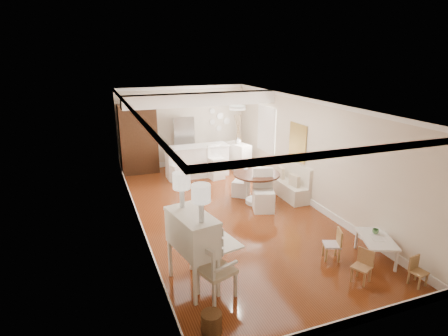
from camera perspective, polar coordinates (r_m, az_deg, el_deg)
room at (r=9.29m, az=0.27°, el=5.17°), size 9.00×9.04×2.82m
secretary_bureau at (r=6.57m, az=-4.81°, el=-12.47°), size 1.27×1.29×1.38m
gustavian_armchair at (r=6.41m, az=-1.17°, el=-15.16°), size 0.73×0.73×1.01m
wicker_basket at (r=5.93m, az=-1.92°, el=-22.44°), size 0.35×0.35×0.31m
kids_table at (r=8.10m, az=22.07°, el=-11.32°), size 0.88×1.09×0.47m
kids_chair_a at (r=7.27m, az=20.26°, el=-13.93°), size 0.39×0.39×0.61m
kids_chair_b at (r=7.79m, az=16.11°, el=-11.08°), size 0.41×0.41×0.65m
kids_chair_c at (r=7.59m, az=27.54°, el=-13.83°), size 0.30×0.30×0.54m
banquette at (r=10.67m, az=9.76°, el=-1.77°), size 0.52×1.60×0.98m
dining_table at (r=10.10m, az=4.94°, el=-3.10°), size 1.65×1.65×0.85m
slip_chair_near at (r=9.61m, az=6.07°, el=-3.48°), size 0.65×0.67×1.08m
slip_chair_far at (r=10.57m, az=2.60°, el=-2.04°), size 0.59×0.59×0.87m
breakfast_counter at (r=12.23m, az=-4.10°, el=1.06°), size 2.05×0.65×1.03m
bar_stool_left at (r=11.76m, az=-7.24°, el=-0.03°), size 0.46×0.46×0.90m
bar_stool_right at (r=11.97m, az=-1.21°, el=0.89°), size 0.50×0.50×1.09m
pantry_cabinet at (r=12.76m, az=-12.92°, el=4.30°), size 1.20×0.60×2.30m
fridge at (r=13.16m, az=-4.61°, el=3.97°), size 0.75×0.65×1.80m
sideboard at (r=12.88m, az=2.13°, el=1.73°), size 0.67×1.06×0.93m
pencil_cup at (r=8.13m, az=22.08°, el=-8.94°), size 0.13×0.13×0.10m
branch_vase at (r=12.77m, az=2.15°, el=4.23°), size 0.23×0.23×0.21m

